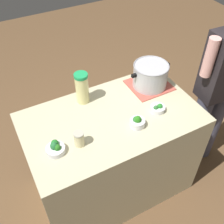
# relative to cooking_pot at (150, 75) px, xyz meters

# --- Properties ---
(ground_plane) EXTENTS (8.00, 8.00, 0.00)m
(ground_plane) POSITION_rel_cooking_pot_xyz_m (-0.44, -0.18, -1.02)
(ground_plane) COLOR brown
(counter_slab) EXTENTS (1.30, 0.77, 0.91)m
(counter_slab) POSITION_rel_cooking_pot_xyz_m (-0.44, -0.18, -0.56)
(counter_slab) COLOR #C2BB94
(counter_slab) RESTS_ON ground_plane
(dish_cloth) EXTENTS (0.33, 0.30, 0.01)m
(dish_cloth) POSITION_rel_cooking_pot_xyz_m (0.00, 0.00, -0.10)
(dish_cloth) COLOR #BA5244
(dish_cloth) RESTS_ON counter_slab
(cooking_pot) EXTENTS (0.35, 0.28, 0.19)m
(cooking_pot) POSITION_rel_cooking_pot_xyz_m (0.00, 0.00, 0.00)
(cooking_pot) COLOR #B7B7BC
(cooking_pot) RESTS_ON dish_cloth
(lemonade_pitcher) EXTENTS (0.10, 0.10, 0.25)m
(lemonade_pitcher) POSITION_rel_cooking_pot_xyz_m (-0.56, 0.08, 0.02)
(lemonade_pitcher) COLOR #E8DF91
(lemonade_pitcher) RESTS_ON counter_slab
(mason_jar) EXTENTS (0.07, 0.07, 0.11)m
(mason_jar) POSITION_rel_cooking_pot_xyz_m (-0.75, -0.31, -0.05)
(mason_jar) COLOR beige
(mason_jar) RESTS_ON counter_slab
(broccoli_bowl_front) EXTENTS (0.11, 0.11, 0.09)m
(broccoli_bowl_front) POSITION_rel_cooking_pot_xyz_m (-0.33, -0.34, -0.07)
(broccoli_bowl_front) COLOR silver
(broccoli_bowl_front) RESTS_ON counter_slab
(broccoli_bowl_center) EXTENTS (0.11, 0.11, 0.06)m
(broccoli_bowl_center) POSITION_rel_cooking_pot_xyz_m (-0.11, -0.28, -0.08)
(broccoli_bowl_center) COLOR silver
(broccoli_bowl_center) RESTS_ON counter_slab
(broccoli_bowl_back) EXTENTS (0.12, 0.12, 0.08)m
(broccoli_bowl_back) POSITION_rel_cooking_pot_xyz_m (-0.91, -0.29, -0.08)
(broccoli_bowl_back) COLOR silver
(broccoli_bowl_back) RESTS_ON counter_slab
(person_cook) EXTENTS (0.50, 0.22, 1.61)m
(person_cook) POSITION_rel_cooking_pot_xyz_m (0.48, -0.30, -0.12)
(person_cook) COLOR #47485D
(person_cook) RESTS_ON ground_plane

